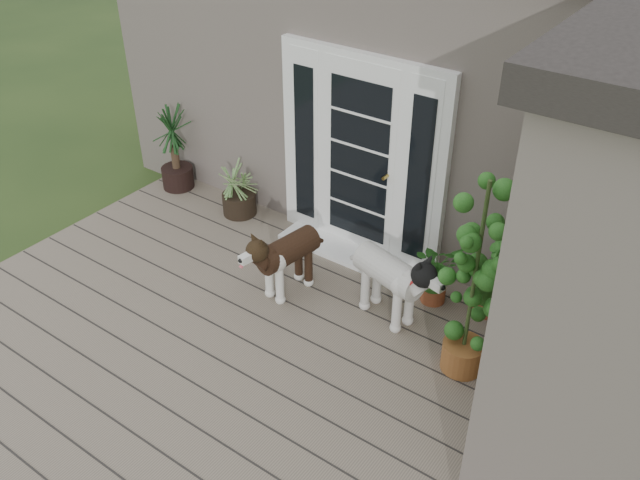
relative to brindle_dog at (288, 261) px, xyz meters
The scene contains 14 objects.
deck 1.26m from the brindle_dog, 73.88° to the right, with size 6.20×4.60×0.12m, color #6B5B4C.
house_main 3.30m from the brindle_dog, 83.91° to the left, with size 7.40×4.00×3.10m, color #665E54.
door_unit 1.28m from the brindle_dog, 82.92° to the left, with size 1.90×0.14×2.15m, color white.
door_step 0.93m from the brindle_dog, 81.28° to the left, with size 1.60×0.40×0.05m, color white.
brindle_dog is the anchor object (origin of this frame).
white_dog 1.01m from the brindle_dog, 13.01° to the left, with size 0.39×0.92×0.77m, color white, non-canonical shape.
spider_plant 1.60m from the brindle_dog, 149.06° to the left, with size 0.65×0.65×0.70m, color #89995E, non-canonical shape.
yucca 2.57m from the brindle_dog, 160.54° to the left, with size 0.73×0.73×1.06m, color black, non-canonical shape.
herb_a 1.42m from the brindle_dog, 29.35° to the left, with size 0.45×0.45×0.57m, color #215919.
herb_b 1.92m from the brindle_dog, 25.82° to the left, with size 0.44×0.44×0.66m, color #19591D.
herb_c 2.74m from the brindle_dog, 18.15° to the left, with size 0.39×0.39×0.61m, color #275418.
sapling 1.96m from the brindle_dog, ahead, with size 0.56×0.56×1.90m, color #184F16, non-canonical shape.
clog_left 1.04m from the brindle_dog, 46.75° to the left, with size 0.14×0.29×0.09m, color black, non-canonical shape.
clog_right 1.27m from the brindle_dog, 38.55° to the left, with size 0.13×0.28×0.09m, color #15351A, non-canonical shape.
Camera 1 is at (3.03, -2.60, 4.29)m, focal length 37.97 mm.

